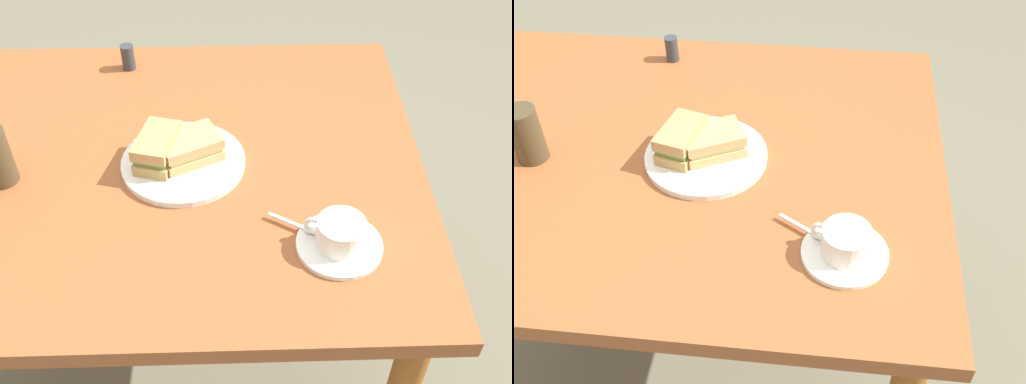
{
  "view_description": "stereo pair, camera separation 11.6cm",
  "coord_description": "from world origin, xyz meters",
  "views": [
    {
      "loc": [
        0.22,
        -0.97,
        1.61
      ],
      "look_at": [
        0.24,
        -0.13,
        0.8
      ],
      "focal_mm": 43.26,
      "sensor_mm": 36.0,
      "label": 1
    },
    {
      "loc": [
        0.33,
        -0.96,
        1.61
      ],
      "look_at": [
        0.24,
        -0.13,
        0.8
      ],
      "focal_mm": 43.26,
      "sensor_mm": 36.0,
      "label": 2
    }
  ],
  "objects": [
    {
      "name": "sandwich_plate",
      "position": [
        0.1,
        -0.01,
        0.78
      ],
      "size": [
        0.25,
        0.25,
        0.01
      ],
      "primitive_type": "cylinder",
      "color": "white",
      "rests_on": "dining_table"
    },
    {
      "name": "sandwich_back",
      "position": [
        0.05,
        -0.01,
        0.82
      ],
      "size": [
        0.1,
        0.13,
        0.06
      ],
      "color": "tan",
      "rests_on": "sandwich_plate"
    },
    {
      "name": "ground_plane",
      "position": [
        0.0,
        0.0,
        0.0
      ],
      "size": [
        6.0,
        6.0,
        0.0
      ],
      "primitive_type": "plane",
      "color": "#6C6855"
    },
    {
      "name": "dining_table",
      "position": [
        0.0,
        0.0,
        0.67
      ],
      "size": [
        1.18,
        0.9,
        0.77
      ],
      "color": "#95512A",
      "rests_on": "ground_plane"
    },
    {
      "name": "coffee_saucer",
      "position": [
        0.39,
        -0.25,
        0.78
      ],
      "size": [
        0.16,
        0.16,
        0.01
      ],
      "primitive_type": "cylinder",
      "color": "white",
      "rests_on": "dining_table"
    },
    {
      "name": "spoon",
      "position": [
        0.32,
        -0.2,
        0.78
      ],
      "size": [
        0.09,
        0.06,
        0.01
      ],
      "color": "silver",
      "rests_on": "coffee_saucer"
    },
    {
      "name": "drinking_glass",
      "position": [
        -0.26,
        -0.05,
        0.83
      ],
      "size": [
        0.06,
        0.06,
        0.12
      ],
      "primitive_type": "cylinder",
      "color": "#463A25",
      "rests_on": "dining_table"
    },
    {
      "name": "salt_shaker",
      "position": [
        -0.06,
        0.35,
        0.8
      ],
      "size": [
        0.03,
        0.03,
        0.06
      ],
      "primitive_type": "cylinder",
      "color": "#33383D",
      "rests_on": "dining_table"
    },
    {
      "name": "sandwich_front",
      "position": [
        0.11,
        -0.01,
        0.81
      ],
      "size": [
        0.14,
        0.13,
        0.05
      ],
      "color": "tan",
      "rests_on": "sandwich_plate"
    },
    {
      "name": "coffee_cup",
      "position": [
        0.38,
        -0.25,
        0.81
      ],
      "size": [
        0.11,
        0.09,
        0.05
      ],
      "color": "white",
      "rests_on": "coffee_saucer"
    }
  ]
}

